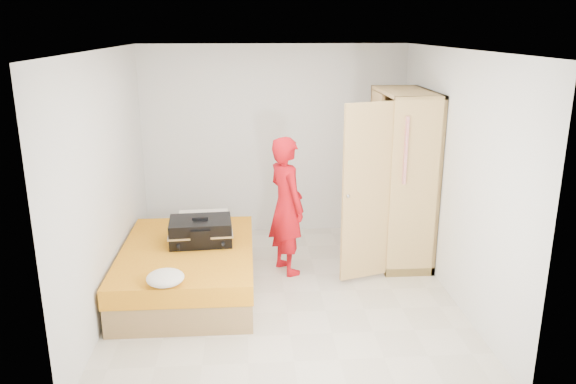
{
  "coord_description": "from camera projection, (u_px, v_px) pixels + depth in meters",
  "views": [
    {
      "loc": [
        -0.36,
        -5.6,
        2.81
      ],
      "look_at": [
        0.08,
        0.52,
        1.0
      ],
      "focal_mm": 35.0,
      "sensor_mm": 36.0,
      "label": 1
    }
  ],
  "objects": [
    {
      "name": "bed",
      "position": [
        188.0,
        269.0,
        6.18
      ],
      "size": [
        1.42,
        2.02,
        0.5
      ],
      "color": "#9B7146",
      "rests_on": "ground"
    },
    {
      "name": "pillow",
      "position": [
        204.0,
        217.0,
        6.91
      ],
      "size": [
        0.62,
        0.34,
        0.11
      ],
      "primitive_type": "cube",
      "rotation": [
        0.0,
        0.0,
        0.05
      ],
      "color": "white",
      "rests_on": "bed"
    },
    {
      "name": "room",
      "position": [
        284.0,
        179.0,
        5.81
      ],
      "size": [
        4.0,
        4.02,
        2.6
      ],
      "color": "beige",
      "rests_on": "ground"
    },
    {
      "name": "wardrobe",
      "position": [
        399.0,
        182.0,
        6.81
      ],
      "size": [
        1.15,
        1.36,
        2.1
      ],
      "color": "tan",
      "rests_on": "ground"
    },
    {
      "name": "person",
      "position": [
        286.0,
        206.0,
        6.52
      ],
      "size": [
        0.6,
        0.7,
        1.63
      ],
      "primitive_type": "imported",
      "rotation": [
        0.0,
        0.0,
        2.01
      ],
      "color": "red",
      "rests_on": "ground"
    },
    {
      "name": "suitcase",
      "position": [
        201.0,
        231.0,
        6.22
      ],
      "size": [
        0.73,
        0.56,
        0.3
      ],
      "rotation": [
        0.0,
        0.0,
        0.07
      ],
      "color": "black",
      "rests_on": "bed"
    },
    {
      "name": "round_cushion",
      "position": [
        165.0,
        278.0,
        5.22
      ],
      "size": [
        0.35,
        0.35,
        0.13
      ],
      "primitive_type": "ellipsoid",
      "color": "white",
      "rests_on": "bed"
    }
  ]
}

